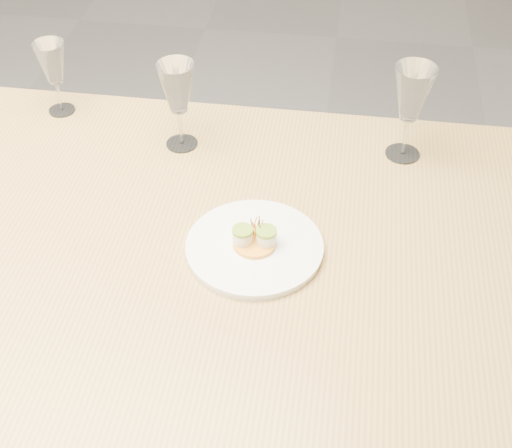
# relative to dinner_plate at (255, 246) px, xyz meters

# --- Properties ---
(ground) EXTENTS (7.00, 7.00, 0.00)m
(ground) POSITION_rel_dinner_plate_xyz_m (-0.59, -0.01, -0.76)
(ground) COLOR slate
(ground) RESTS_ON ground
(dinner_plate) EXTENTS (0.26, 0.26, 0.07)m
(dinner_plate) POSITION_rel_dinner_plate_xyz_m (0.00, 0.00, 0.00)
(dinner_plate) COLOR white
(dinner_plate) RESTS_ON dining_table
(wine_glass_2) EXTENTS (0.07, 0.07, 0.18)m
(wine_glass_2) POSITION_rel_dinner_plate_xyz_m (-0.53, 0.41, 0.11)
(wine_glass_2) COLOR white
(wine_glass_2) RESTS_ON dining_table
(wine_glass_3) EXTENTS (0.08, 0.08, 0.20)m
(wine_glass_3) POSITION_rel_dinner_plate_xyz_m (-0.21, 0.32, 0.13)
(wine_glass_3) COLOR white
(wine_glass_3) RESTS_ON dining_table
(wine_glass_4) EXTENTS (0.09, 0.09, 0.22)m
(wine_glass_4) POSITION_rel_dinner_plate_xyz_m (0.28, 0.35, 0.14)
(wine_glass_4) COLOR white
(wine_glass_4) RESTS_ON dining_table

